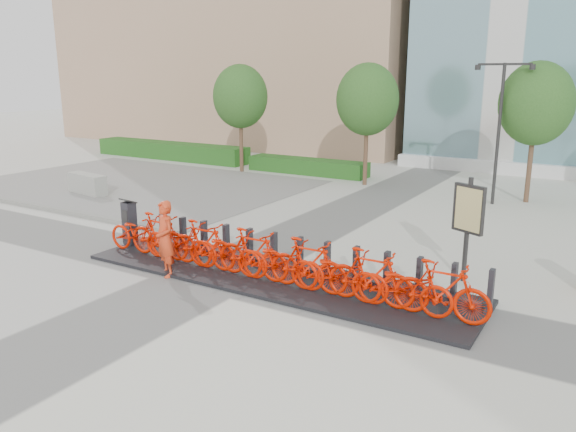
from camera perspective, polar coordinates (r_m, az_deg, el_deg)
The scene contains 27 objects.
ground at distance 13.60m, azimuth -6.93°, elevation -5.70°, with size 120.00×120.00×0.00m, color beige.
gravel_patch at distance 25.17m, azimuth -15.13°, elevation 3.15°, with size 14.00×14.00×0.00m, color #5B5953.
curb at distance 22.03m, azimuth -24.69°, elevation 1.00°, with size 14.00×0.25×0.15m, color gray.
hedge_a at distance 32.45m, azimuth -11.84°, elevation 6.52°, with size 10.00×1.40×0.90m, color #1F4D1F.
hedge_b at distance 26.93m, azimuth 1.98°, elevation 5.08°, with size 6.00×1.20×0.70m, color #1F4D1F.
tree_0 at distance 27.21m, azimuth -4.87°, elevation 11.99°, with size 2.60×2.60×5.10m.
tree_1 at distance 23.98m, azimuth 8.08°, elevation 11.62°, with size 2.60×2.60×5.10m.
tree_2 at distance 22.23m, azimuth 23.90°, elevation 10.38°, with size 2.60×2.60×5.10m.
streetlamp at distance 21.43m, azimuth 20.73°, elevation 9.35°, with size 2.00×0.20×5.00m.
dock_pad at distance 13.10m, azimuth -1.61°, elevation -6.20°, with size 9.60×2.40×0.08m, color black.
dock_rail_posts at distance 13.12m, azimuth 1.05°, elevation -4.01°, with size 8.74×0.50×0.85m, color #27272D, non-canonical shape.
bike_0 at distance 15.07m, azimuth -14.94°, elevation -1.74°, with size 0.68×1.95×1.03m, color red.
bike_1 at distance 14.56m, azimuth -12.98°, elevation -1.94°, with size 0.54×1.90×1.14m, color red.
bike_2 at distance 14.09m, azimuth -10.85°, elevation -2.60°, with size 0.68×1.95×1.03m, color red.
bike_3 at distance 13.62m, azimuth -8.60°, elevation -2.84°, with size 0.54×1.90×1.14m, color red.
bike_4 at distance 13.21m, azimuth -6.18°, elevation -3.57°, with size 0.68×1.95×1.03m, color red.
bike_5 at distance 12.78m, azimuth -3.61°, elevation -3.85°, with size 0.54×1.90×1.14m, color red.
bike_6 at distance 12.42m, azimuth -0.87°, elevation -4.64°, with size 0.68×1.95×1.03m, color red.
bike_7 at distance 12.06m, azimuth 2.05°, elevation -4.95°, with size 0.54×1.90×1.14m, color red.
bike_8 at distance 11.76m, azimuth 5.12°, elevation -5.79°, with size 0.68×1.95×1.03m, color red.
bike_9 at distance 11.47m, azimuth 8.37°, elevation -6.12°, with size 0.54×1.90×1.14m, color red.
bike_10 at distance 11.25m, azimuth 11.76°, elevation -6.99°, with size 0.68×1.95×1.03m, color red.
bike_11 at distance 11.04m, azimuth 15.32°, elevation -7.31°, with size 0.54×1.90×1.14m, color red.
kiosk at distance 15.88m, azimuth -15.81°, elevation -0.60°, with size 0.44×0.39×1.29m.
worker_red at distance 13.32m, azimuth -12.37°, elevation -2.29°, with size 0.66×0.43×1.80m, color red.
jersey_barrier at distance 23.68m, azimuth -19.73°, elevation 3.10°, with size 2.04×0.56×0.79m, color #9C9E8C.
map_sign at distance 13.13m, azimuth 17.85°, elevation 0.25°, with size 0.76×0.43×2.41m.
Camera 1 is at (7.97, -10.01, 4.59)m, focal length 35.00 mm.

